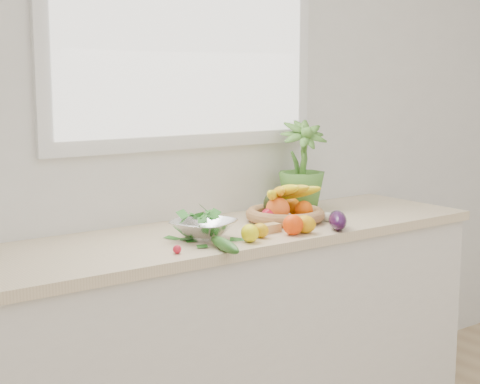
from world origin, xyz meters
TOP-DOWN VIEW (x-y plane):
  - back_wall at (0.00, 2.25)m, footprint 4.50×0.02m
  - counter_cabinet at (0.00, 1.95)m, footprint 2.20×0.58m
  - countertop at (0.00, 1.95)m, footprint 2.24×0.62m
  - window_frame at (0.00, 2.23)m, footprint 1.30×0.03m
  - window_pane at (0.00, 2.21)m, footprint 1.18×0.01m
  - orange_loose at (0.15, 1.73)m, footprint 0.10×0.10m
  - lemon_a at (0.21, 1.73)m, footprint 0.10×0.11m
  - lemon_b at (-0.05, 1.73)m, footprint 0.10×0.10m
  - lemon_c at (0.02, 1.76)m, footprint 0.07×0.08m
  - apple at (0.20, 1.93)m, footprint 0.08×0.08m
  - ginger at (0.10, 1.81)m, footprint 0.11×0.05m
  - garlic_a at (0.41, 1.88)m, footprint 0.06×0.06m
  - garlic_b at (0.26, 1.90)m, footprint 0.07×0.07m
  - garlic_c at (0.44, 1.84)m, footprint 0.06×0.06m
  - eggplant at (0.36, 1.70)m, footprint 0.17×0.19m
  - cucumber at (-0.21, 1.67)m, footprint 0.09×0.24m
  - radish at (-0.36, 1.73)m, footprint 0.03×0.03m
  - potted_herb at (0.52, 2.10)m, footprint 0.27×0.27m
  - fruit_basket at (0.30, 1.95)m, footprint 0.39×0.39m
  - colander_with_spinach at (-0.17, 1.86)m, footprint 0.30×0.30m

SIDE VIEW (x-z plane):
  - counter_cabinet at x=0.00m, z-range 0.00..0.86m
  - countertop at x=0.00m, z-range 0.86..0.90m
  - radish at x=-0.36m, z-range 0.90..0.93m
  - ginger at x=0.10m, z-range 0.90..0.93m
  - garlic_c at x=0.44m, z-range 0.90..0.94m
  - garlic_a at x=0.41m, z-range 0.90..0.94m
  - cucumber at x=-0.21m, z-range 0.90..0.94m
  - garlic_b at x=0.26m, z-range 0.90..0.95m
  - lemon_c at x=0.02m, z-range 0.90..0.96m
  - lemon_b at x=-0.05m, z-range 0.90..0.97m
  - lemon_a at x=0.21m, z-range 0.90..0.97m
  - apple at x=0.20m, z-range 0.90..0.97m
  - eggplant at x=0.36m, z-range 0.90..0.97m
  - orange_loose at x=0.15m, z-range 0.90..0.98m
  - fruit_basket at x=0.30m, z-range 0.86..1.04m
  - colander_with_spinach at x=-0.17m, z-range 0.90..1.02m
  - potted_herb at x=0.52m, z-range 0.92..1.31m
  - back_wall at x=0.00m, z-range 0.00..2.70m
  - window_frame at x=0.00m, z-range 1.20..2.30m
  - window_pane at x=0.00m, z-range 1.26..2.24m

